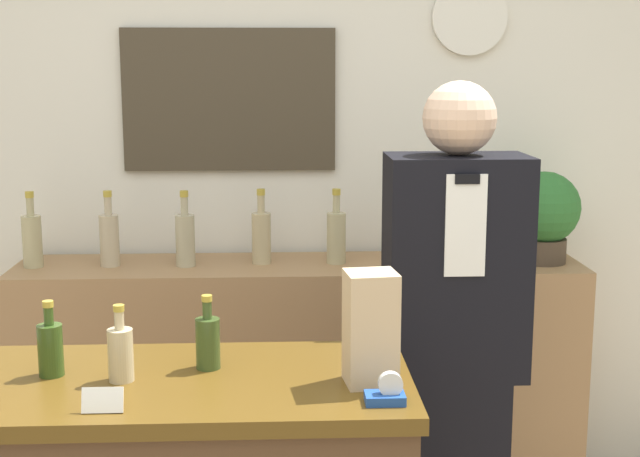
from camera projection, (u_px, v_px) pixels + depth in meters
name	position (u px, v px, depth m)	size (l,w,h in m)	color
back_wall	(281.00, 150.00, 3.58)	(5.20, 0.09, 2.70)	silver
back_shelf	(300.00, 381.00, 3.48)	(2.16, 0.42, 0.95)	#9E754C
shopkeeper	(453.00, 355.00, 2.72)	(0.42, 0.26, 1.65)	black
potted_plant	(543.00, 213.00, 3.39)	(0.28, 0.28, 0.35)	#4C3D2D
paper_bag	(371.00, 328.00, 2.10)	(0.13, 0.12, 0.27)	tan
tape_dispenser	(387.00, 393.00, 1.99)	(0.09, 0.06, 0.07)	#1E4799
price_card_right	(102.00, 400.00, 1.94)	(0.09, 0.02, 0.06)	white
counter_bottle_1	(50.00, 348.00, 2.16)	(0.06, 0.06, 0.19)	#304A1A
counter_bottle_2	(121.00, 353.00, 2.13)	(0.06, 0.06, 0.19)	tan
counter_bottle_3	(208.00, 341.00, 2.21)	(0.06, 0.06, 0.19)	#374B20
shelf_bottle_0	(32.00, 239.00, 3.32)	(0.07, 0.07, 0.29)	tan
shelf_bottle_1	(109.00, 238.00, 3.34)	(0.07, 0.07, 0.29)	tan
shelf_bottle_2	(185.00, 238.00, 3.34)	(0.07, 0.07, 0.29)	tan
shelf_bottle_3	(261.00, 236.00, 3.38)	(0.07, 0.07, 0.29)	tan
shelf_bottle_4	(336.00, 235.00, 3.39)	(0.07, 0.07, 0.29)	tan
shelf_bottle_5	(411.00, 235.00, 3.39)	(0.07, 0.07, 0.29)	tan
shelf_bottle_6	(484.00, 234.00, 3.42)	(0.07, 0.07, 0.29)	tan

